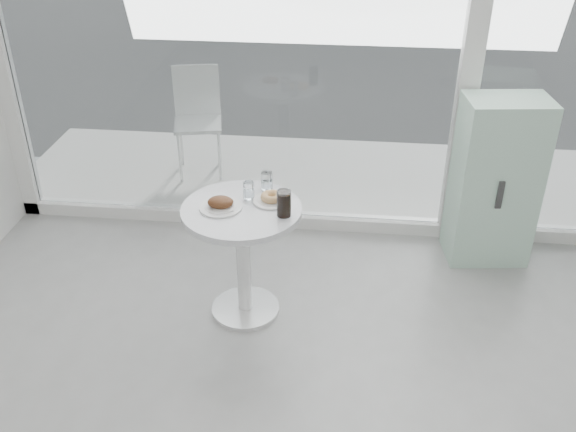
# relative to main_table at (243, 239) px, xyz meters

# --- Properties ---
(room_shell) EXTENTS (6.00, 6.00, 6.00)m
(room_shell) POSITION_rel_main_table_xyz_m (0.50, -2.46, 1.36)
(room_shell) COLOR silver
(room_shell) RESTS_ON ground
(storefront) EXTENTS (5.00, 0.14, 3.00)m
(storefront) POSITION_rel_main_table_xyz_m (0.57, 1.10, 1.16)
(storefront) COLOR white
(storefront) RESTS_ON ground
(main_table) EXTENTS (0.72, 0.72, 0.77)m
(main_table) POSITION_rel_main_table_xyz_m (0.00, 0.00, 0.00)
(main_table) COLOR white
(main_table) RESTS_ON ground
(patio_deck) EXTENTS (5.60, 1.60, 0.05)m
(patio_deck) POSITION_rel_main_table_xyz_m (0.50, 1.90, -0.53)
(patio_deck) COLOR beige
(patio_deck) RESTS_ON ground
(mint_cabinet) EXTENTS (0.60, 0.43, 1.21)m
(mint_cabinet) POSITION_rel_main_table_xyz_m (1.63, 0.84, 0.05)
(mint_cabinet) COLOR #A0CCB2
(mint_cabinet) RESTS_ON ground
(patio_chair) EXTENTS (0.48, 0.48, 0.93)m
(patio_chair) POSITION_rel_main_table_xyz_m (-0.72, 1.93, 0.03)
(patio_chair) COLOR white
(patio_chair) RESTS_ON patio_deck
(plate_fritter) EXTENTS (0.25, 0.25, 0.07)m
(plate_fritter) POSITION_rel_main_table_xyz_m (-0.12, -0.01, 0.25)
(plate_fritter) COLOR silver
(plate_fritter) RESTS_ON main_table
(plate_donut) EXTENTS (0.23, 0.23, 0.06)m
(plate_donut) POSITION_rel_main_table_xyz_m (0.17, 0.10, 0.24)
(plate_donut) COLOR silver
(plate_donut) RESTS_ON main_table
(water_tumbler_a) EXTENTS (0.07, 0.07, 0.11)m
(water_tumbler_a) POSITION_rel_main_table_xyz_m (0.03, 0.12, 0.27)
(water_tumbler_a) COLOR white
(water_tumbler_a) RESTS_ON main_table
(water_tumbler_b) EXTENTS (0.07, 0.07, 0.12)m
(water_tumbler_b) POSITION_rel_main_table_xyz_m (0.12, 0.25, 0.27)
(water_tumbler_b) COLOR white
(water_tumbler_b) RESTS_ON main_table
(cola_glass) EXTENTS (0.08, 0.08, 0.16)m
(cola_glass) POSITION_rel_main_table_xyz_m (0.26, -0.06, 0.30)
(cola_glass) COLOR white
(cola_glass) RESTS_ON main_table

